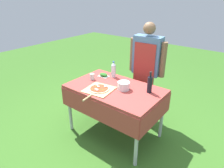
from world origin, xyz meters
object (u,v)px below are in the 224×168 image
prep_table (115,93)px  sauce_jar (92,77)px  oil_bottle (150,84)px  person_cook (147,65)px  herb_container (104,75)px  pizza_on_peel (99,89)px  water_bottle (114,70)px  mixing_tub (124,86)px

prep_table → sauce_jar: bearing=178.6°
prep_table → oil_bottle: oil_bottle is taller
person_cook → herb_container: 0.71m
pizza_on_peel → herb_container: 0.49m
person_cook → herb_container: person_cook is taller
prep_table → water_bottle: size_ratio=5.20×
herb_container → prep_table: bearing=-28.6°
prep_table → mixing_tub: size_ratio=7.85×
prep_table → oil_bottle: (0.45, 0.17, 0.21)m
mixing_tub → oil_bottle: bearing=23.6°
person_cook → pizza_on_peel: 0.94m
person_cook → oil_bottle: size_ratio=5.47×
mixing_tub → water_bottle: bearing=145.5°
pizza_on_peel → water_bottle: (-0.13, 0.50, 0.11)m
prep_table → herb_container: bearing=151.4°
oil_bottle → person_cook: bearing=123.3°
person_cook → herb_container: (-0.50, -0.48, -0.14)m
pizza_on_peel → herb_container: herb_container is taller
herb_container → mixing_tub: size_ratio=1.03×
mixing_tub → sauce_jar: mixing_tub is taller
oil_bottle → sauce_jar: bearing=-169.8°
water_bottle → mixing_tub: size_ratio=1.51×
oil_bottle → water_bottle: bearing=170.1°
oil_bottle → prep_table: bearing=-159.2°
prep_table → mixing_tub: mixing_tub is taller
water_bottle → mixing_tub: bearing=-34.5°
prep_table → sauce_jar: 0.47m
person_cook → pizza_on_peel: (-0.23, -0.89, -0.15)m
prep_table → mixing_tub: 0.20m
pizza_on_peel → water_bottle: bearing=96.3°
prep_table → sauce_jar: sauce_jar is taller
person_cook → mixing_tub: (0.02, -0.66, -0.11)m
person_cook → oil_bottle: bearing=119.6°
mixing_tub → sauce_jar: size_ratio=1.82×
prep_table → person_cook: 0.75m
person_cook → oil_bottle: (0.34, -0.52, -0.05)m
oil_bottle → water_bottle: (-0.70, 0.12, 0.00)m
water_bottle → herb_container: bearing=-148.5°
person_cook → sauce_jar: 0.89m
oil_bottle → mixing_tub: (-0.32, -0.14, -0.06)m
pizza_on_peel → sauce_jar: bearing=138.5°
water_bottle → herb_container: (-0.14, -0.08, -0.10)m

